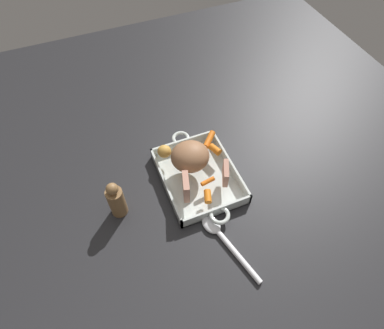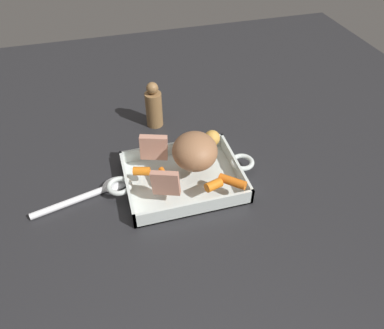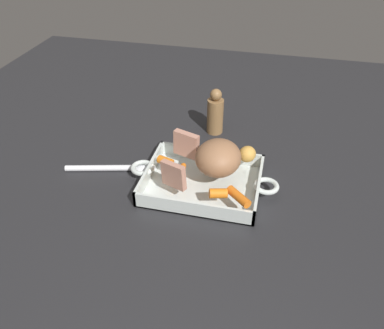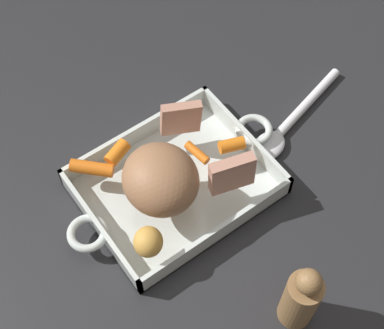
# 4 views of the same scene
# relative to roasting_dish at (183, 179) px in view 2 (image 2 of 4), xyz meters

# --- Properties ---
(ground_plane) EXTENTS (2.01, 2.01, 0.00)m
(ground_plane) POSITION_rel_roasting_dish_xyz_m (0.00, 0.00, -0.01)
(ground_plane) COLOR #232326
(roasting_dish) EXTENTS (0.39, 0.24, 0.04)m
(roasting_dish) POSITION_rel_roasting_dish_xyz_m (0.00, 0.00, 0.00)
(roasting_dish) COLOR silver
(roasting_dish) RESTS_ON ground_plane
(pork_roast) EXTENTS (0.13, 0.14, 0.09)m
(pork_roast) POSITION_rel_roasting_dish_xyz_m (0.04, 0.02, 0.07)
(pork_roast) COLOR #986846
(pork_roast) RESTS_ON roasting_dish
(roast_slice_outer) EXTENTS (0.08, 0.04, 0.07)m
(roast_slice_outer) POSITION_rel_roasting_dish_xyz_m (-0.06, 0.07, 0.07)
(roast_slice_outer) COLOR tan
(roast_slice_outer) RESTS_ON roasting_dish
(roast_slice_thick) EXTENTS (0.07, 0.04, 0.07)m
(roast_slice_thick) POSITION_rel_roasting_dish_xyz_m (-0.06, -0.07, 0.06)
(roast_slice_thick) COLOR tan
(roast_slice_thick) RESTS_ON roasting_dish
(baby_carrot_center_right) EXTENTS (0.02, 0.05, 0.02)m
(baby_carrot_center_right) POSITION_rel_roasting_dish_xyz_m (-0.05, -0.01, 0.04)
(baby_carrot_center_right) COLOR orange
(baby_carrot_center_right) RESTS_ON roasting_dish
(baby_carrot_northeast) EXTENTS (0.05, 0.04, 0.03)m
(baby_carrot_northeast) POSITION_rel_roasting_dish_xyz_m (0.06, -0.08, 0.04)
(baby_carrot_northeast) COLOR orange
(baby_carrot_northeast) RESTS_ON roasting_dish
(baby_carrot_center_left) EXTENTS (0.05, 0.03, 0.02)m
(baby_carrot_center_left) POSITION_rel_roasting_dish_xyz_m (-0.10, 0.01, 0.04)
(baby_carrot_center_left) COLOR orange
(baby_carrot_center_left) RESTS_ON roasting_dish
(baby_carrot_long) EXTENTS (0.07, 0.06, 0.02)m
(baby_carrot_long) POSITION_rel_roasting_dish_xyz_m (0.10, -0.08, 0.04)
(baby_carrot_long) COLOR orange
(baby_carrot_long) RESTS_ON roasting_dish
(potato_golden_large) EXTENTS (0.06, 0.06, 0.04)m
(potato_golden_large) POSITION_rel_roasting_dish_xyz_m (0.10, 0.08, 0.05)
(potato_golden_large) COLOR gold
(potato_golden_large) RESTS_ON roasting_dish
(serving_spoon) EXTENTS (0.25, 0.09, 0.02)m
(serving_spoon) POSITION_rel_roasting_dish_xyz_m (-0.23, 0.02, -0.00)
(serving_spoon) COLOR white
(serving_spoon) RESTS_ON ground_plane
(pepper_mill) EXTENTS (0.05, 0.05, 0.15)m
(pepper_mill) POSITION_rel_roasting_dish_xyz_m (-0.02, 0.28, 0.05)
(pepper_mill) COLOR olive
(pepper_mill) RESTS_ON ground_plane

